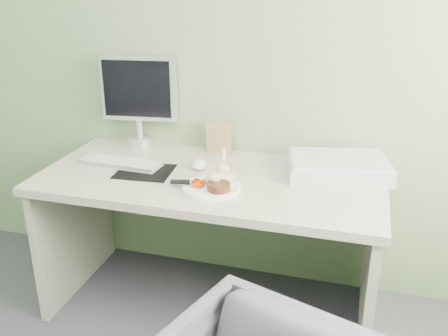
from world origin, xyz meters
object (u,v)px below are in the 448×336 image
(desk, at_px, (211,211))
(monitor, at_px, (139,96))
(scanner, at_px, (338,167))
(plate, at_px, (211,188))

(desk, xyz_separation_m, monitor, (-0.49, 0.31, 0.46))
(scanner, xyz_separation_m, monitor, (-1.06, 0.13, 0.24))
(desk, distance_m, plate, 0.24)
(scanner, bearing_deg, desk, -174.63)
(plate, distance_m, scanner, 0.61)
(monitor, bearing_deg, desk, -40.12)
(desk, relative_size, monitor, 3.28)
(desk, bearing_deg, monitor, 147.56)
(plate, height_order, scanner, scanner)
(monitor, bearing_deg, plate, -47.78)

